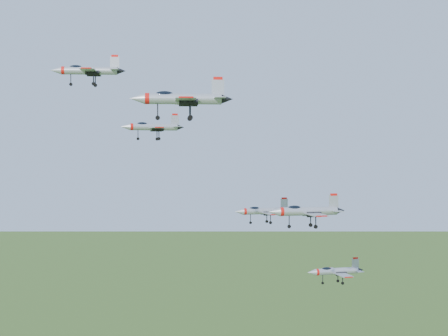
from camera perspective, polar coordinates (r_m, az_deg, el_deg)
name	(u,v)px	position (r m, az deg, el deg)	size (l,w,h in m)	color
jet_lead	(87,70)	(115.85, -12.40, 8.71)	(13.30, 11.30, 3.61)	#9EA2AA
jet_left_high	(152,127)	(105.29, -6.61, 3.76)	(10.83, 8.96, 2.89)	#9EA2AA
jet_right_high	(180,99)	(84.85, -4.03, 6.36)	(13.90, 11.78, 3.76)	#9EA2AA
jet_left_low	(263,211)	(113.52, 3.60, -3.93)	(11.18, 9.26, 2.99)	#9EA2AA
jet_right_low	(306,211)	(97.60, 7.50, -3.92)	(12.60, 10.51, 3.37)	#9EA2AA
jet_trail	(335,271)	(119.40, 10.11, -9.26)	(11.39, 9.45, 3.04)	#9EA2AA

